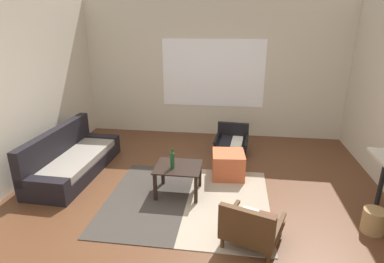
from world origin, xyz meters
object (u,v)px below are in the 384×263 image
couch (72,160)px  glass_bottle (172,160)px  coffee_table (178,171)px  armchair_by_window (232,140)px  armchair_striped_foreground (251,227)px  wicker_basket (374,221)px  ottoman_orange (228,165)px

couch → glass_bottle: (1.71, -0.45, 0.31)m
couch → coffee_table: size_ratio=3.01×
coffee_table → glass_bottle: size_ratio=2.24×
armchair_by_window → glass_bottle: (-0.77, -1.67, 0.31)m
couch → armchair_striped_foreground: bearing=-26.5°
couch → coffee_table: (1.77, -0.38, 0.12)m
couch → glass_bottle: 1.79m
armchair_by_window → coffee_table: bearing=-113.6°
armchair_striped_foreground → wicker_basket: 1.47m
ottoman_orange → wicker_basket: ottoman_orange is taller
armchair_by_window → couch: bearing=-153.7°
couch → wicker_basket: 4.23m
coffee_table → armchair_striped_foreground: (0.95, -0.97, -0.10)m
couch → coffee_table: couch is taller
armchair_striped_foreground → ottoman_orange: armchair_striped_foreground is taller
armchair_striped_foreground → coffee_table: bearing=134.3°
wicker_basket → couch: bearing=167.4°
couch → wicker_basket: (4.12, -0.92, -0.08)m
armchair_striped_foreground → glass_bottle: size_ratio=2.65×
ottoman_orange → glass_bottle: bearing=-138.0°
armchair_striped_foreground → glass_bottle: 1.40m
coffee_table → armchair_striped_foreground: size_ratio=0.85×
coffee_table → wicker_basket: bearing=-12.8°
couch → ottoman_orange: bearing=5.0°
armchair_striped_foreground → ottoman_orange: size_ratio=1.54×
armchair_by_window → ottoman_orange: 1.01m
ottoman_orange → glass_bottle: size_ratio=1.72×
couch → glass_bottle: bearing=-14.6°
armchair_striped_foreground → wicker_basket: size_ratio=2.64×
coffee_table → armchair_by_window: 1.76m
couch → coffee_table: 1.82m
couch → ottoman_orange: size_ratio=3.94×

